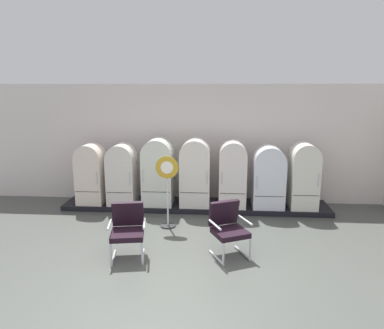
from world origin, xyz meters
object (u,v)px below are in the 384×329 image
(refrigerator_2, at_px, (158,170))
(sign_stand, at_px, (167,192))
(armchair_left, at_px, (128,228))
(armchair_right, at_px, (228,226))
(refrigerator_6, at_px, (304,174))
(refrigerator_1, at_px, (122,173))
(refrigerator_5, at_px, (269,175))
(refrigerator_0, at_px, (91,172))
(refrigerator_3, at_px, (195,171))
(refrigerator_4, at_px, (232,172))

(refrigerator_2, distance_m, sign_stand, 1.19)
(armchair_left, distance_m, armchair_right, 1.71)
(refrigerator_6, xyz_separation_m, armchair_left, (-3.47, -2.46, -0.40))
(refrigerator_1, xyz_separation_m, refrigerator_5, (3.42, 0.00, -0.01))
(refrigerator_1, relative_size, sign_stand, 0.95)
(refrigerator_0, relative_size, refrigerator_3, 0.91)
(refrigerator_2, bearing_deg, refrigerator_6, 0.09)
(refrigerator_2, xyz_separation_m, refrigerator_4, (1.74, 0.02, -0.02))
(refrigerator_2, distance_m, refrigerator_3, 0.87)
(refrigerator_4, relative_size, refrigerator_5, 1.07)
(refrigerator_1, distance_m, armchair_left, 2.58)
(refrigerator_4, distance_m, armchair_right, 2.33)
(refrigerator_1, relative_size, armchair_left, 1.53)
(refrigerator_5, height_order, armchair_left, refrigerator_5)
(refrigerator_2, distance_m, armchair_right, 2.80)
(refrigerator_0, height_order, refrigerator_4, refrigerator_4)
(refrigerator_3, bearing_deg, sign_stand, -113.82)
(armchair_left, bearing_deg, sign_stand, 69.86)
(refrigerator_0, xyz_separation_m, refrigerator_1, (0.75, 0.02, 0.00))
(refrigerator_1, xyz_separation_m, refrigerator_2, (0.85, 0.01, 0.07))
(refrigerator_1, xyz_separation_m, refrigerator_6, (4.21, 0.02, 0.04))
(armchair_right, xyz_separation_m, sign_stand, (-1.21, 1.16, 0.22))
(armchair_right, bearing_deg, refrigerator_1, 137.38)
(refrigerator_5, height_order, refrigerator_6, refrigerator_6)
(refrigerator_1, height_order, refrigerator_4, refrigerator_4)
(refrigerator_0, xyz_separation_m, refrigerator_4, (3.34, 0.05, 0.06))
(armchair_left, bearing_deg, armchair_right, 6.46)
(refrigerator_1, bearing_deg, refrigerator_5, 0.05)
(armchair_left, height_order, armchair_right, same)
(refrigerator_3, distance_m, refrigerator_4, 0.87)
(refrigerator_1, xyz_separation_m, refrigerator_3, (1.73, 0.02, 0.07))
(refrigerator_5, xyz_separation_m, refrigerator_6, (0.79, 0.02, 0.05))
(refrigerator_2, bearing_deg, refrigerator_0, -178.92)
(refrigerator_0, height_order, refrigerator_2, refrigerator_2)
(refrigerator_3, xyz_separation_m, refrigerator_4, (0.87, 0.01, -0.02))
(refrigerator_3, relative_size, armchair_left, 1.68)
(refrigerator_5, bearing_deg, refrigerator_3, 179.50)
(refrigerator_2, relative_size, refrigerator_5, 1.10)
(refrigerator_6, height_order, armchair_left, refrigerator_6)
(refrigerator_4, distance_m, sign_stand, 1.78)
(refrigerator_3, distance_m, sign_stand, 1.23)
(refrigerator_0, distance_m, refrigerator_6, 4.96)
(armchair_right, distance_m, sign_stand, 1.69)
(refrigerator_4, distance_m, armchair_left, 3.12)
(armchair_left, height_order, sign_stand, sign_stand)
(refrigerator_6, distance_m, armchair_right, 2.91)
(refrigerator_2, xyz_separation_m, sign_stand, (0.38, -1.11, -0.20))
(refrigerator_0, height_order, refrigerator_6, refrigerator_6)
(refrigerator_1, relative_size, refrigerator_5, 1.00)
(refrigerator_6, bearing_deg, refrigerator_1, -179.72)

